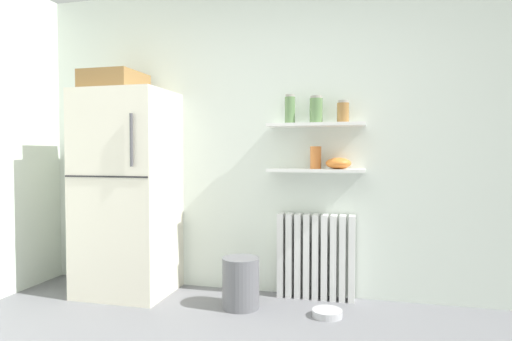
% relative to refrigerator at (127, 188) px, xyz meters
% --- Properties ---
extents(back_wall, '(7.04, 0.10, 2.60)m').
position_rel_refrigerator_xyz_m(back_wall, '(1.29, 0.36, 0.41)').
color(back_wall, silver).
rests_on(back_wall, ground_plane).
extents(refrigerator, '(0.73, 0.66, 1.86)m').
position_rel_refrigerator_xyz_m(refrigerator, '(0.00, 0.00, 0.00)').
color(refrigerator, silver).
rests_on(refrigerator, ground_plane).
extents(radiator, '(0.62, 0.12, 0.69)m').
position_rel_refrigerator_xyz_m(radiator, '(1.56, 0.23, -0.54)').
color(radiator, white).
rests_on(radiator, ground_plane).
extents(wall_shelf_lower, '(0.77, 0.22, 0.02)m').
position_rel_refrigerator_xyz_m(wall_shelf_lower, '(1.56, 0.20, 0.16)').
color(wall_shelf_lower, white).
extents(wall_shelf_upper, '(0.77, 0.22, 0.02)m').
position_rel_refrigerator_xyz_m(wall_shelf_upper, '(1.56, 0.20, 0.52)').
color(wall_shelf_upper, white).
extents(storage_jar_0, '(0.08, 0.08, 0.23)m').
position_rel_refrigerator_xyz_m(storage_jar_0, '(1.35, 0.20, 0.65)').
color(storage_jar_0, '#5B7F4C').
rests_on(storage_jar_0, wall_shelf_upper).
extents(storage_jar_1, '(0.10, 0.10, 0.22)m').
position_rel_refrigerator_xyz_m(storage_jar_1, '(1.56, 0.20, 0.64)').
color(storage_jar_1, '#5B7F4C').
rests_on(storage_jar_1, wall_shelf_upper).
extents(storage_jar_2, '(0.09, 0.09, 0.17)m').
position_rel_refrigerator_xyz_m(storage_jar_2, '(1.77, 0.20, 0.62)').
color(storage_jar_2, olive).
rests_on(storage_jar_2, wall_shelf_upper).
extents(vase, '(0.09, 0.09, 0.18)m').
position_rel_refrigerator_xyz_m(vase, '(1.56, 0.20, 0.26)').
color(vase, '#CC7033').
rests_on(vase, wall_shelf_lower).
extents(shelf_bowl, '(0.20, 0.20, 0.09)m').
position_rel_refrigerator_xyz_m(shelf_bowl, '(1.74, 0.20, 0.22)').
color(shelf_bowl, orange).
rests_on(shelf_bowl, wall_shelf_lower).
extents(trash_bin, '(0.28, 0.28, 0.39)m').
position_rel_refrigerator_xyz_m(trash_bin, '(1.03, -0.12, -0.69)').
color(trash_bin, slate).
rests_on(trash_bin, ground_plane).
extents(pet_food_bowl, '(0.22, 0.22, 0.05)m').
position_rel_refrigerator_xyz_m(pet_food_bowl, '(1.69, -0.15, -0.86)').
color(pet_food_bowl, '#B7B7BC').
rests_on(pet_food_bowl, ground_plane).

